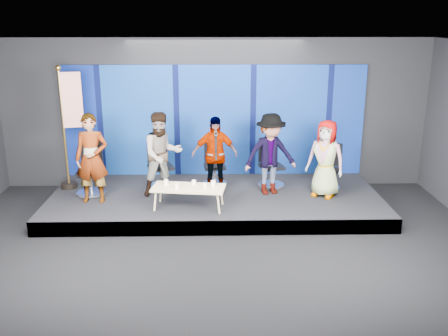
{
  "coord_description": "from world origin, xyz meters",
  "views": [
    {
      "loc": [
        -0.03,
        -7.58,
        3.93
      ],
      "look_at": [
        0.18,
        2.4,
        0.91
      ],
      "focal_mm": 40.0,
      "sensor_mm": 36.0,
      "label": 1
    }
  ],
  "objects_px": {
    "chair_a": "(91,177)",
    "chair_b": "(160,171)",
    "chair_d": "(270,171)",
    "mug_c": "(194,183)",
    "mug_d": "(205,185)",
    "panelist_c": "(215,155)",
    "mug_a": "(166,182)",
    "flag_stand": "(70,125)",
    "chair_c": "(214,170)",
    "panelist_b": "(162,154)",
    "mug_b": "(177,186)",
    "panelist_a": "(92,159)",
    "panelist_e": "(326,159)",
    "coffee_table": "(189,189)",
    "panelist_d": "(270,154)",
    "mug_e": "(213,183)",
    "chair_e": "(329,174)"
  },
  "relations": [
    {
      "from": "chair_a",
      "to": "chair_b",
      "type": "relative_size",
      "value": 1.03
    },
    {
      "from": "chair_b",
      "to": "chair_d",
      "type": "distance_m",
      "value": 2.45
    },
    {
      "from": "mug_c",
      "to": "mug_d",
      "type": "relative_size",
      "value": 1.06
    },
    {
      "from": "panelist_c",
      "to": "mug_a",
      "type": "distance_m",
      "value": 1.3
    },
    {
      "from": "mug_d",
      "to": "flag_stand",
      "type": "xyz_separation_m",
      "value": [
        -2.91,
        1.34,
        0.94
      ]
    },
    {
      "from": "chair_c",
      "to": "chair_a",
      "type": "bearing_deg",
      "value": -173.25
    },
    {
      "from": "panelist_b",
      "to": "mug_b",
      "type": "xyz_separation_m",
      "value": [
        0.36,
        -0.9,
        -0.4
      ]
    },
    {
      "from": "mug_d",
      "to": "panelist_a",
      "type": "bearing_deg",
      "value": 168.57
    },
    {
      "from": "chair_a",
      "to": "mug_c",
      "type": "relative_size",
      "value": 11.59
    },
    {
      "from": "panelist_a",
      "to": "flag_stand",
      "type": "bearing_deg",
      "value": 126.75
    },
    {
      "from": "panelist_c",
      "to": "mug_d",
      "type": "height_order",
      "value": "panelist_c"
    },
    {
      "from": "panelist_e",
      "to": "mug_a",
      "type": "relative_size",
      "value": 15.23
    },
    {
      "from": "panelist_a",
      "to": "mug_b",
      "type": "bearing_deg",
      "value": -14.76
    },
    {
      "from": "coffee_table",
      "to": "mug_c",
      "type": "height_order",
      "value": "mug_c"
    },
    {
      "from": "chair_a",
      "to": "panelist_c",
      "type": "xyz_separation_m",
      "value": [
        2.64,
        0.05,
        0.46
      ]
    },
    {
      "from": "panelist_c",
      "to": "panelist_d",
      "type": "relative_size",
      "value": 0.96
    },
    {
      "from": "chair_c",
      "to": "mug_a",
      "type": "xyz_separation_m",
      "value": [
        -0.96,
        -1.3,
        0.15
      ]
    },
    {
      "from": "chair_b",
      "to": "mug_e",
      "type": "xyz_separation_m",
      "value": [
        1.17,
        -1.26,
        0.13
      ]
    },
    {
      "from": "mug_d",
      "to": "mug_e",
      "type": "bearing_deg",
      "value": 32.5
    },
    {
      "from": "panelist_c",
      "to": "mug_d",
      "type": "distance_m",
      "value": 1.07
    },
    {
      "from": "chair_a",
      "to": "mug_b",
      "type": "relative_size",
      "value": 10.78
    },
    {
      "from": "chair_a",
      "to": "mug_c",
      "type": "height_order",
      "value": "chair_a"
    },
    {
      "from": "chair_d",
      "to": "panelist_b",
      "type": "bearing_deg",
      "value": 178.71
    },
    {
      "from": "chair_b",
      "to": "chair_c",
      "type": "relative_size",
      "value": 1.07
    },
    {
      "from": "mug_c",
      "to": "chair_b",
      "type": "bearing_deg",
      "value": 123.76
    },
    {
      "from": "coffee_table",
      "to": "mug_b",
      "type": "bearing_deg",
      "value": -157.02
    },
    {
      "from": "flag_stand",
      "to": "panelist_e",
      "type": "bearing_deg",
      "value": -16.77
    },
    {
      "from": "chair_a",
      "to": "mug_b",
      "type": "xyz_separation_m",
      "value": [
        1.9,
        -0.97,
        0.12
      ]
    },
    {
      "from": "chair_e",
      "to": "mug_a",
      "type": "xyz_separation_m",
      "value": [
        -3.48,
        -0.97,
        0.16
      ]
    },
    {
      "from": "coffee_table",
      "to": "mug_d",
      "type": "xyz_separation_m",
      "value": [
        0.32,
        -0.06,
        0.08
      ]
    },
    {
      "from": "mug_e",
      "to": "mug_d",
      "type": "bearing_deg",
      "value": -147.5
    },
    {
      "from": "panelist_b",
      "to": "panelist_e",
      "type": "height_order",
      "value": "panelist_b"
    },
    {
      "from": "panelist_a",
      "to": "mug_c",
      "type": "xyz_separation_m",
      "value": [
        2.05,
        -0.28,
        -0.43
      ]
    },
    {
      "from": "chair_d",
      "to": "mug_b",
      "type": "bearing_deg",
      "value": -158.26
    },
    {
      "from": "panelist_c",
      "to": "panelist_e",
      "type": "bearing_deg",
      "value": -12.26
    },
    {
      "from": "coffee_table",
      "to": "panelist_b",
      "type": "bearing_deg",
      "value": 125.79
    },
    {
      "from": "mug_a",
      "to": "mug_c",
      "type": "relative_size",
      "value": 1.1
    },
    {
      "from": "chair_a",
      "to": "flag_stand",
      "type": "relative_size",
      "value": 0.42
    },
    {
      "from": "panelist_e",
      "to": "mug_e",
      "type": "bearing_deg",
      "value": -133.09
    },
    {
      "from": "mug_a",
      "to": "panelist_b",
      "type": "bearing_deg",
      "value": 100.84
    },
    {
      "from": "panelist_a",
      "to": "panelist_d",
      "type": "xyz_separation_m",
      "value": [
        3.65,
        0.42,
        -0.05
      ]
    },
    {
      "from": "coffee_table",
      "to": "mug_a",
      "type": "height_order",
      "value": "mug_a"
    },
    {
      "from": "panelist_b",
      "to": "chair_e",
      "type": "distance_m",
      "value": 3.66
    },
    {
      "from": "panelist_d",
      "to": "mug_a",
      "type": "relative_size",
      "value": 16.24
    },
    {
      "from": "mug_d",
      "to": "flag_stand",
      "type": "distance_m",
      "value": 3.34
    },
    {
      "from": "coffee_table",
      "to": "flag_stand",
      "type": "bearing_deg",
      "value": 153.63
    },
    {
      "from": "coffee_table",
      "to": "mug_e",
      "type": "bearing_deg",
      "value": 5.01
    },
    {
      "from": "chair_a",
      "to": "chair_d",
      "type": "xyz_separation_m",
      "value": [
        3.89,
        0.44,
        -0.02
      ]
    },
    {
      "from": "panelist_d",
      "to": "mug_d",
      "type": "bearing_deg",
      "value": -160.83
    },
    {
      "from": "chair_d",
      "to": "panelist_d",
      "type": "height_order",
      "value": "panelist_d"
    }
  ]
}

